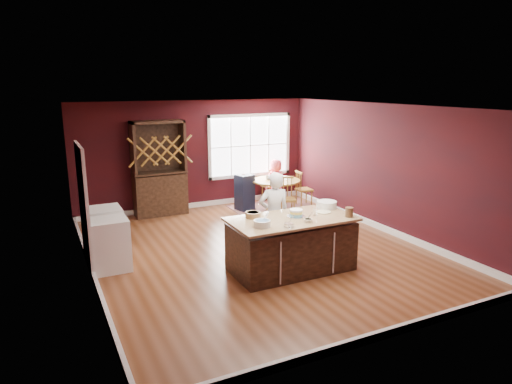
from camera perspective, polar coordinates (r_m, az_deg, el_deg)
room_shell at (r=8.39m, az=0.11°, el=1.38°), size 7.00×7.00×7.00m
window at (r=12.09m, az=-0.77°, el=5.83°), size 2.36×0.10×1.66m
doorway at (r=8.26m, az=-20.69°, el=-2.03°), size 0.08×1.26×2.13m
kitchen_island at (r=7.77m, az=4.42°, el=-6.66°), size 2.09×1.10×0.92m
dining_table at (r=11.45m, az=2.51°, el=0.47°), size 1.21×1.21×0.75m
baker at (r=8.28m, az=2.27°, el=-2.82°), size 0.63×0.48×1.57m
layer_cake at (r=7.68m, az=5.04°, el=-2.65°), size 0.31×0.31×0.12m
bowl_blue at (r=7.13m, az=0.77°, el=-3.95°), size 0.27×0.27×0.10m
bowl_yellow at (r=7.61m, az=-0.39°, el=-2.87°), size 0.25×0.25×0.09m
bowl_pink at (r=7.14m, az=4.14°, el=-4.16°), size 0.17×0.17×0.06m
bowl_olive at (r=7.42m, az=6.51°, el=-3.56°), size 0.14×0.14×0.05m
drinking_glass at (r=7.80m, az=7.42°, el=-2.42°), size 0.07×0.07×0.13m
dinner_plate at (r=8.00m, az=8.43°, el=-2.50°), size 0.26×0.26×0.02m
white_tub at (r=8.29m, az=8.82°, el=-1.56°), size 0.36×0.36×0.12m
stoneware_crock at (r=7.80m, az=11.56°, el=-2.48°), size 0.13×0.13×0.16m
rug at (r=11.58m, az=2.48°, el=-2.08°), size 2.13×1.67×0.01m
chair_east at (r=11.87m, az=6.04°, el=0.51°), size 0.40×0.42×0.92m
chair_south at (r=10.75m, az=3.86°, el=-0.69°), size 0.51×0.50×0.97m
chair_north at (r=12.32m, az=1.75°, el=1.01°), size 0.45×0.44×0.90m
seated_woman at (r=12.02m, az=2.48°, el=1.35°), size 0.64×0.48×1.18m
high_chair at (r=11.37m, az=-1.44°, el=0.05°), size 0.45×0.45×0.94m
toddler at (r=11.37m, az=-1.64°, el=1.81°), size 0.18×0.14×0.26m
table_plate at (r=11.49m, az=3.86°, el=1.64°), size 0.20×0.20×0.02m
table_cup at (r=11.48m, az=1.47°, el=1.87°), size 0.14×0.14×0.10m
hutch at (r=11.08m, az=-12.01°, el=2.89°), size 1.23×0.51×2.26m
washer at (r=8.15m, az=-17.80°, el=-6.26°), size 0.62×0.60×0.89m
dryer at (r=8.75m, az=-18.45°, el=-4.85°), size 0.64×0.62×0.92m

